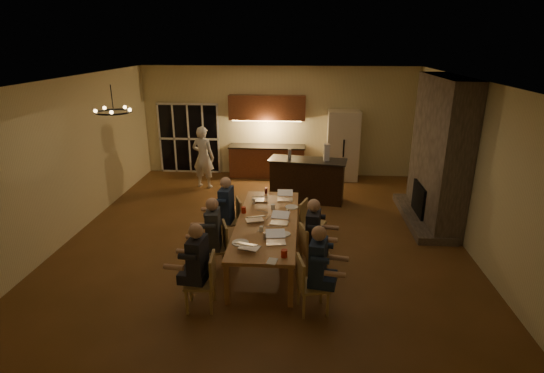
{
  "coord_description": "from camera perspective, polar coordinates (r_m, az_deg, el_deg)",
  "views": [
    {
      "loc": [
        0.76,
        -7.93,
        3.91
      ],
      "look_at": [
        0.14,
        0.3,
        1.03
      ],
      "focal_mm": 28.0,
      "sensor_mm": 36.0,
      "label": 1
    }
  ],
  "objects": [
    {
      "name": "dining_table",
      "position": [
        7.96,
        -0.66,
        -7.13
      ],
      "size": [
        1.1,
        3.15,
        0.75
      ],
      "primitive_type": "cube",
      "color": "#B06E46",
      "rests_on": "ground"
    },
    {
      "name": "chair_right_near",
      "position": [
        6.51,
        5.56,
        -13.01
      ],
      "size": [
        0.53,
        0.53,
        0.89
      ],
      "primitive_type": null,
      "rotation": [
        0.0,
        0.0,
        1.81
      ],
      "color": "tan",
      "rests_on": "ground"
    },
    {
      "name": "notepad",
      "position": [
        6.46,
        0.0,
        -10.02
      ],
      "size": [
        0.18,
        0.22,
        0.01
      ],
      "primitive_type": "cube",
      "rotation": [
        0.0,
        0.0,
        -0.18
      ],
      "color": "white",
      "rests_on": "dining_table"
    },
    {
      "name": "back_wall",
      "position": [
        12.68,
        0.81,
        8.71
      ],
      "size": [
        8.0,
        0.04,
        3.2
      ],
      "primitive_type": "cube",
      "color": "beige",
      "rests_on": "ground"
    },
    {
      "name": "bar_bottle",
      "position": [
        10.63,
        2.38,
        4.42
      ],
      "size": [
        0.09,
        0.09,
        0.24
      ],
      "primitive_type": "cylinder",
      "color": "#99999E",
      "rests_on": "bar_island"
    },
    {
      "name": "chair_left_mid",
      "position": [
        7.57,
        -7.77,
        -8.19
      ],
      "size": [
        0.56,
        0.56,
        0.89
      ],
      "primitive_type": null,
      "rotation": [
        0.0,
        0.0,
        -1.24
      ],
      "color": "tan",
      "rests_on": "ground"
    },
    {
      "name": "chair_right_far",
      "position": [
        8.49,
        5.51,
        -4.97
      ],
      "size": [
        0.56,
        0.56,
        0.89
      ],
      "primitive_type": null,
      "rotation": [
        0.0,
        0.0,
        1.25
      ],
      "color": "tan",
      "rests_on": "ground"
    },
    {
      "name": "person_left_far",
      "position": [
        8.49,
        -6.13,
        -3.19
      ],
      "size": [
        0.65,
        0.65,
        1.38
      ],
      "primitive_type": null,
      "rotation": [
        0.0,
        0.0,
        -1.66
      ],
      "color": "#1C2546",
      "rests_on": "ground"
    },
    {
      "name": "can_right",
      "position": [
        8.03,
        2.1,
        -3.51
      ],
      "size": [
        0.07,
        0.07,
        0.12
      ],
      "primitive_type": "cylinder",
      "color": "#B2B2B7",
      "rests_on": "dining_table"
    },
    {
      "name": "fireplace",
      "position": [
        9.86,
        21.59,
        4.31
      ],
      "size": [
        0.58,
        2.5,
        3.2
      ],
      "primitive_type": "cube",
      "color": "#62564D",
      "rests_on": "ground"
    },
    {
      "name": "chandelier",
      "position": [
        7.71,
        -20.53,
        9.37
      ],
      "size": [
        0.6,
        0.6,
        0.03
      ],
      "primitive_type": "torus",
      "color": "black",
      "rests_on": "ceiling"
    },
    {
      "name": "laptop_e",
      "position": [
        8.74,
        -1.66,
        -1.19
      ],
      "size": [
        0.35,
        0.31,
        0.23
      ],
      "primitive_type": null,
      "rotation": [
        0.0,
        0.0,
        3.24
      ],
      "color": "silver",
      "rests_on": "dining_table"
    },
    {
      "name": "right_wall",
      "position": [
        8.88,
        25.71,
        2.19
      ],
      "size": [
        0.04,
        9.0,
        3.2
      ],
      "primitive_type": "cube",
      "color": "beige",
      "rests_on": "ground"
    },
    {
      "name": "mug_back",
      "position": [
        8.59,
        -2.53,
        -2.02
      ],
      "size": [
        0.07,
        0.07,
        0.1
      ],
      "primitive_type": "cylinder",
      "color": "white",
      "rests_on": "dining_table"
    },
    {
      "name": "mug_mid",
      "position": [
        8.32,
        0.13,
        -2.74
      ],
      "size": [
        0.09,
        0.09,
        0.1
      ],
      "primitive_type": "cylinder",
      "color": "white",
      "rests_on": "dining_table"
    },
    {
      "name": "laptop_b",
      "position": [
        6.95,
        0.52,
        -6.79
      ],
      "size": [
        0.36,
        0.32,
        0.23
      ],
      "primitive_type": null,
      "rotation": [
        0.0,
        0.0,
        0.14
      ],
      "color": "silver",
      "rests_on": "dining_table"
    },
    {
      "name": "bar_island",
      "position": [
        10.73,
        4.75,
        0.85
      ],
      "size": [
        1.99,
        0.97,
        1.08
      ],
      "primitive_type": "cube",
      "rotation": [
        0.0,
        0.0,
        -0.16
      ],
      "color": "black",
      "rests_on": "ground"
    },
    {
      "name": "mug_front",
      "position": [
        7.38,
        -1.45,
        -5.72
      ],
      "size": [
        0.07,
        0.07,
        0.1
      ],
      "primitive_type": "cylinder",
      "color": "white",
      "rests_on": "dining_table"
    },
    {
      "name": "bar_blender",
      "position": [
        10.5,
        7.35,
        4.59
      ],
      "size": [
        0.14,
        0.14,
        0.41
      ],
      "primitive_type": "cube",
      "rotation": [
        0.0,
        0.0,
        0.08
      ],
      "color": "silver",
      "rests_on": "bar_island"
    },
    {
      "name": "floor",
      "position": [
        8.87,
        -1.05,
        -6.95
      ],
      "size": [
        9.0,
        9.0,
        0.0
      ],
      "primitive_type": "plane",
      "color": "brown",
      "rests_on": "ground"
    },
    {
      "name": "plate_far",
      "position": [
        8.42,
        2.66,
        -2.78
      ],
      "size": [
        0.26,
        0.26,
        0.02
      ],
      "primitive_type": "cylinder",
      "color": "white",
      "rests_on": "dining_table"
    },
    {
      "name": "kitchenette",
      "position": [
        12.47,
        -0.67,
        6.66
      ],
      "size": [
        2.24,
        0.68,
        2.4
      ],
      "primitive_type": null,
      "color": "brown",
      "rests_on": "ground"
    },
    {
      "name": "ceiling",
      "position": [
        7.99,
        -1.19,
        14.26
      ],
      "size": [
        8.0,
        9.0,
        0.04
      ],
      "primitive_type": "cube",
      "color": "white",
      "rests_on": "back_wall"
    },
    {
      "name": "laptop_f",
      "position": [
        8.76,
        1.77,
        -1.14
      ],
      "size": [
        0.33,
        0.29,
        0.23
      ],
      "primitive_type": null,
      "rotation": [
        0.0,
        0.0,
        0.03
      ],
      "color": "silver",
      "rests_on": "dining_table"
    },
    {
      "name": "plate_left",
      "position": [
        7.01,
        -4.28,
        -7.56
      ],
      "size": [
        0.28,
        0.28,
        0.02
      ],
      "primitive_type": "cylinder",
      "color": "white",
      "rests_on": "dining_table"
    },
    {
      "name": "laptop_a",
      "position": [
        6.8,
        -3.08,
        -7.41
      ],
      "size": [
        0.39,
        0.36,
        0.23
      ],
      "primitive_type": null,
      "rotation": [
        0.0,
        0.0,
        2.85
      ],
      "color": "silver",
      "rests_on": "dining_table"
    },
    {
      "name": "french_doors",
      "position": [
        13.18,
        -11.08,
        6.32
      ],
      "size": [
        1.86,
        0.08,
        2.1
      ],
      "primitive_type": "cube",
      "color": "black",
      "rests_on": "ground"
    },
    {
      "name": "chair_left_near",
      "position": [
        6.63,
        -9.67,
        -12.56
      ],
      "size": [
        0.47,
        0.47,
        0.89
      ],
      "primitive_type": null,
      "rotation": [
        0.0,
        0.0,
        -1.49
      ],
      "color": "tan",
      "rests_on": "ground"
    },
    {
      "name": "laptop_d",
      "position": [
        7.67,
        1.0,
        -4.19
      ],
      "size": [
        0.35,
        0.32,
        0.23
      ],
      "primitive_type": null,
      "rotation": [
        0.0,
        0.0,
        -0.13
      ],
      "color": "silver",
      "rests_on": "dining_table"
    },
    {
      "name": "can_silver",
      "position": [
        7.1,
        -1.0,
        -6.67
      ],
      "size": [
        0.06,
        0.06,
        0.12
      ],
      "primitive_type": "cylinder",
      "color": "#B2B2B7",
      "rests_on": "dining_table"
    },
    {
      "name": "chair_right_mid",
      "position": [
        7.5,
        5.69,
        -8.41
      ],
      "size": [
        0.55,
        0.55,
        0.89
      ],
      "primitive_type": null,
      "rotation": [
        0.0,
        0.0,
        1.89
      ],
      "color": "tan",
      "rests_on": "ground"
    },
    {
      "name": "person_right_near",
      "position": [
        6.43,
        6.15,
        -10.95
      ],
      "size": [
        0.7,
        0.7,
        1.38
      ],
      "primitive_type": null,
      "rotation": [
        0.0,
        0.0,
        1.39
      ],
      "color": "#1C2546",
      "rests_on": "ground"
    },
    {
      "name": "chair_left_far",
      "position": [
        8.6,
        -5.75,
        -4.63
      ],
      "size": [
        0.56,
        0.56,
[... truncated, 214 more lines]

